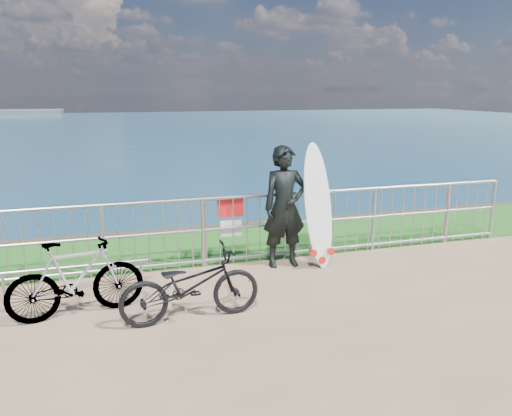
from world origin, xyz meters
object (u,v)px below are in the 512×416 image
object	(u,v)px
surfer	(285,207)
surfboard	(318,210)
bicycle_near	(191,285)
bicycle_far	(76,279)

from	to	relation	value
surfer	surfboard	size ratio (longest dim) A/B	0.98
surfer	bicycle_near	xyz separation A→B (m)	(-1.74, -1.51, -0.51)
surfer	bicycle_far	world-z (taller)	surfer
surfboard	bicycle_near	size ratio (longest dim) A/B	1.15
bicycle_near	bicycle_far	distance (m)	1.42
surfer	bicycle_far	distance (m)	3.27
surfboard	bicycle_near	xyz separation A→B (m)	(-2.25, -1.37, -0.46)
bicycle_far	surfboard	bearing A→B (deg)	-85.71
surfboard	surfer	bearing A→B (deg)	164.47
surfer	bicycle_near	distance (m)	2.37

